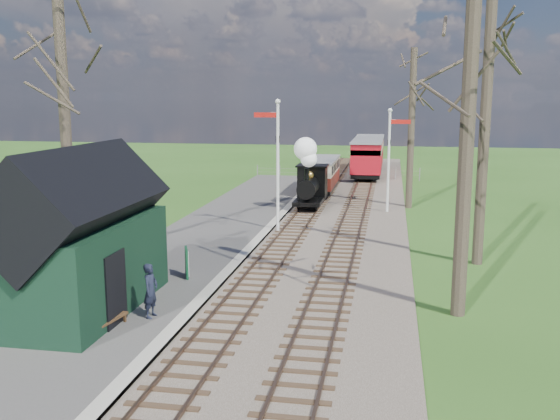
{
  "coord_description": "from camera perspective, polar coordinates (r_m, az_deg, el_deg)",
  "views": [
    {
      "loc": [
        4.43,
        -12.13,
        6.32
      ],
      "look_at": [
        -0.13,
        13.36,
        1.6
      ],
      "focal_mm": 40.0,
      "sensor_mm": 36.0,
      "label": 1
    }
  ],
  "objects": [
    {
      "name": "red_carriage_a",
      "position": [
        48.42,
        7.95,
        4.7
      ],
      "size": [
        2.33,
        5.76,
        2.45
      ],
      "color": "black",
      "rests_on": "ground"
    },
    {
      "name": "ground",
      "position": [
        14.38,
        -9.27,
        -15.88
      ],
      "size": [
        140.0,
        140.0,
        0.0
      ],
      "primitive_type": "plane",
      "color": "#2C541A",
      "rests_on": "ground"
    },
    {
      "name": "red_carriage_b",
      "position": [
        53.89,
        8.19,
        5.26
      ],
      "size": [
        2.33,
        5.76,
        2.45
      ],
      "color": "black",
      "rests_on": "ground"
    },
    {
      "name": "semaphore_near",
      "position": [
        28.74,
        -0.34,
        4.94
      ],
      "size": [
        1.22,
        0.24,
        6.22
      ],
      "color": "silver",
      "rests_on": "ground"
    },
    {
      "name": "track_near",
      "position": [
        34.98,
        2.7,
        0.07
      ],
      "size": [
        1.6,
        60.0,
        0.15
      ],
      "color": "brown",
      "rests_on": "ground"
    },
    {
      "name": "bare_trees",
      "position": [
        22.48,
        2.22,
        7.49
      ],
      "size": [
        15.51,
        22.39,
        12.0
      ],
      "color": "#382D23",
      "rests_on": "ground"
    },
    {
      "name": "station_shed",
      "position": [
        18.79,
        -17.86,
        -2.63
      ],
      "size": [
        3.25,
        6.3,
        4.78
      ],
      "color": "black",
      "rests_on": "platform"
    },
    {
      "name": "locomotive",
      "position": [
        34.91,
        2.75,
        2.98
      ],
      "size": [
        1.6,
        3.73,
        4.0
      ],
      "color": "black",
      "rests_on": "ground"
    },
    {
      "name": "coach",
      "position": [
        40.93,
        3.86,
        3.36
      ],
      "size": [
        1.87,
        6.4,
        1.96
      ],
      "color": "black",
      "rests_on": "ground"
    },
    {
      "name": "platform",
      "position": [
        28.01,
        -6.58,
        -2.57
      ],
      "size": [
        5.0,
        44.0,
        0.2
      ],
      "primitive_type": "cube",
      "color": "#474442",
      "rests_on": "ground"
    },
    {
      "name": "sign_board",
      "position": [
        21.66,
        -8.52,
        -4.78
      ],
      "size": [
        0.34,
        0.68,
        1.03
      ],
      "color": "#0F4626",
      "rests_on": "platform"
    },
    {
      "name": "ballast_bed",
      "position": [
        34.85,
        4.82,
        -0.08
      ],
      "size": [
        8.0,
        60.0,
        0.1
      ],
      "primitive_type": "cube",
      "color": "brown",
      "rests_on": "ground"
    },
    {
      "name": "semaphore_far",
      "position": [
        34.26,
        10.04,
        5.2
      ],
      "size": [
        1.22,
        0.24,
        5.72
      ],
      "color": "silver",
      "rests_on": "ground"
    },
    {
      "name": "distant_hills",
      "position": [
        79.81,
        7.6,
        -6.17
      ],
      "size": [
        114.4,
        48.0,
        22.02
      ],
      "color": "#385B23",
      "rests_on": "ground"
    },
    {
      "name": "person",
      "position": [
        17.95,
        -11.74,
        -7.22
      ],
      "size": [
        0.44,
        0.6,
        1.55
      ],
      "primitive_type": "imported",
      "rotation": [
        0.0,
        0.0,
        1.45
      ],
      "color": "#1B1F32",
      "rests_on": "platform"
    },
    {
      "name": "fence_line",
      "position": [
        48.65,
        5.21,
        3.47
      ],
      "size": [
        12.6,
        0.08,
        1.0
      ],
      "color": "slate",
      "rests_on": "ground"
    },
    {
      "name": "coping_strip",
      "position": [
        27.45,
        -1.97,
        -2.77
      ],
      "size": [
        0.4,
        44.0,
        0.21
      ],
      "primitive_type": "cube",
      "color": "#B2AD9E",
      "rests_on": "ground"
    },
    {
      "name": "bench",
      "position": [
        17.51,
        -15.91,
        -9.18
      ],
      "size": [
        0.67,
        1.51,
        0.83
      ],
      "color": "#49301A",
      "rests_on": "platform"
    },
    {
      "name": "track_far",
      "position": [
        34.74,
        6.95,
        -0.07
      ],
      "size": [
        1.6,
        60.0,
        0.15
      ],
      "color": "brown",
      "rests_on": "ground"
    }
  ]
}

